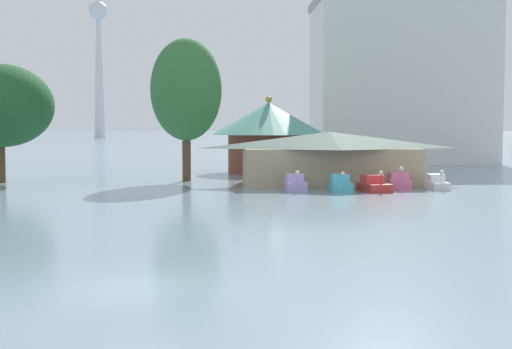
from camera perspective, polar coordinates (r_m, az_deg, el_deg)
ground_plane at (r=20.64m, az=-9.48°, el=-9.28°), size 2000.00×2000.00×0.00m
pedal_boat_lavender at (r=51.07m, az=3.29°, el=-0.80°), size 1.49×2.90×1.60m
pedal_boat_cyan at (r=50.61m, az=7.04°, el=-0.86°), size 1.50×2.25×1.55m
pedal_boat_red at (r=51.31m, az=9.79°, el=-0.86°), size 2.23×3.01×1.62m
pedal_boat_pink at (r=53.88m, az=11.88°, el=-0.64°), size 2.06×2.82×1.78m
pedal_boat_white at (r=53.99m, az=14.82°, el=-0.71°), size 1.41×2.40×1.56m
boathouse at (r=56.92m, az=6.15°, el=1.47°), size 15.23×7.73×4.39m
green_roof_pavilion at (r=72.22m, az=1.06°, el=3.60°), size 12.17×12.17×8.05m
shoreline_tree_tall_left at (r=62.68m, az=-20.48°, el=5.38°), size 8.91×8.91×10.15m
shoreline_tree_mid at (r=61.07m, az=-5.84°, el=7.02°), size 6.29×6.29×12.58m
background_building_block at (r=94.77m, az=11.98°, el=7.60°), size 23.49×12.90×21.88m
distant_broadcast_tower at (r=331.97m, az=-12.98°, el=11.49°), size 8.55×8.55×124.64m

